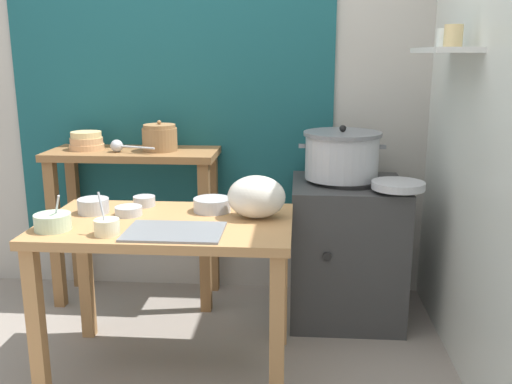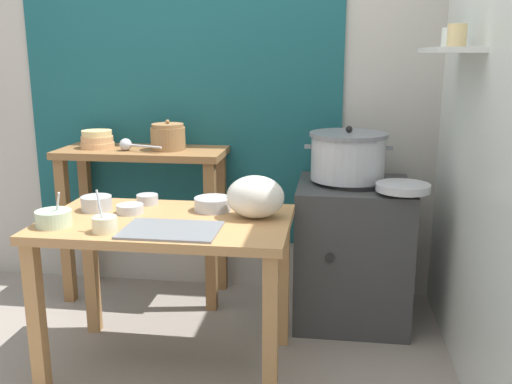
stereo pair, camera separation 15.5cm
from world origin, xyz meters
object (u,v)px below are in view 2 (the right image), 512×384
Objects in this scene: bowl_stack_enamel at (97,140)px; prep_bowl_0 at (130,208)px; back_shelf_table at (144,186)px; serving_tray at (171,230)px; prep_table at (167,243)px; ladle at (127,145)px; prep_bowl_2 at (54,218)px; wide_pan at (403,187)px; prep_bowl_1 at (213,204)px; clay_pot at (168,137)px; prep_bowl_5 at (147,199)px; plastic_bag at (255,197)px; prep_bowl_3 at (105,224)px; steamer_pot at (348,156)px; prep_bowl_4 at (96,203)px; stove_block at (352,251)px.

prep_bowl_0 is (0.45, -0.71, -0.21)m from bowl_stack_enamel.
back_shelf_table is 1.04m from serving_tray.
serving_tray is at bearing -67.37° from prep_table.
back_shelf_table is at bearing 115.47° from prep_table.
ladle is (-0.43, 0.70, 0.33)m from prep_table.
wide_pan is at bearing 21.60° from prep_bowl_2.
clay_pot is at bearing 122.56° from prep_bowl_1.
prep_table is 10.46× the size of prep_bowl_5.
plastic_bag is 0.66m from prep_bowl_3.
prep_bowl_0 is 0.17m from prep_bowl_5.
clay_pot reaches higher than prep_bowl_0.
ladle is 1.51× the size of prep_bowl_3.
steamer_pot is at bearing 41.32° from prep_bowl_3.
steamer_pot is 2.36× the size of bowl_stack_enamel.
serving_tray is at bearing -42.61° from prep_bowl_0.
plastic_bag is 2.10× the size of prep_bowl_0.
prep_bowl_1 is at bearing 156.24° from plastic_bag.
clay_pot is (-0.21, 0.77, 0.36)m from prep_table.
serving_tray is at bearing -59.99° from prep_bowl_5.
back_shelf_table reaches higher than prep_table.
ladle is at bearing 178.09° from steamer_pot.
ladle is 1.89× the size of prep_bowl_4.
clay_pot is at bearing 76.12° from prep_bowl_2.
steamer_pot is (-0.04, 0.02, 0.52)m from stove_block.
prep_bowl_1 is 0.54m from prep_bowl_3.
clay_pot is at bearing 17.51° from ladle.
bowl_stack_enamel is at bearing 113.95° from prep_bowl_3.
serving_tray reaches higher than prep_table.
wide_pan is at bearing -13.35° from back_shelf_table.
serving_tray is at bearing -131.46° from steamer_pot.
back_shelf_table is 4.91× the size of bowl_stack_enamel.
clay_pot is 1.11× the size of prep_bowl_3.
prep_bowl_4 is 0.24m from prep_bowl_5.
prep_bowl_2 is at bearing 168.67° from prep_bowl_3.
serving_tray is at bearing -142.74° from plastic_bag.
prep_bowl_2 is (-0.25, -0.24, 0.01)m from prep_bowl_0.
prep_bowl_5 is (-1.24, -0.19, -0.05)m from wide_pan.
prep_bowl_4 is (0.08, 0.27, -0.00)m from prep_bowl_2.
prep_bowl_3 is at bearing -80.09° from back_shelf_table.
prep_bowl_3 is (-1.04, -0.86, 0.37)m from stove_block.
bowl_stack_enamel is at bearing 111.84° from prep_bowl_4.
wide_pan is at bearing -43.17° from stove_block.
prep_table is at bearing 20.90° from prep_bowl_2.
prep_bowl_5 is (-0.23, 0.41, 0.02)m from serving_tray.
prep_bowl_3 is at bearing -133.98° from prep_bowl_1.
back_shelf_table is 0.33m from clay_pot.
back_shelf_table is at bearing 166.65° from wide_pan.
prep_bowl_3 is at bearing -90.58° from prep_bowl_0.
steamer_pot is at bearing 23.67° from prep_bowl_5.
plastic_bag is 0.98× the size of wide_pan.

